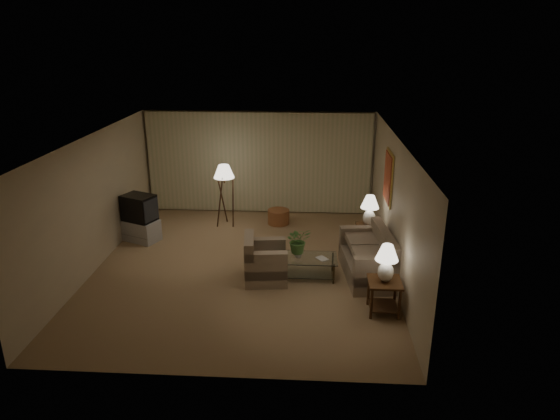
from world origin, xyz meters
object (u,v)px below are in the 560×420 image
at_px(table_lamp_near, 387,260).
at_px(crt_tv, 139,208).
at_px(ottoman, 278,217).
at_px(coffee_table, 306,264).
at_px(tv_cabinet, 141,230).
at_px(armchair, 266,263).
at_px(table_lamp_far, 370,208).
at_px(side_table_near, 384,291).
at_px(side_table_far, 368,233).
at_px(sofa, 367,259).
at_px(floor_lamp, 225,194).
at_px(vase, 298,254).

distance_m(table_lamp_near, crt_tv, 5.94).
bearing_deg(ottoman, table_lamp_near, -63.30).
xyz_separation_m(coffee_table, ottoman, (-0.72, 2.88, -0.10)).
bearing_deg(coffee_table, ottoman, 104.01).
distance_m(coffee_table, tv_cabinet, 4.17).
height_order(armchair, table_lamp_far, table_lamp_far).
distance_m(side_table_near, side_table_far, 2.60).
distance_m(sofa, table_lamp_far, 1.41).
height_order(armchair, floor_lamp, floor_lamp).
distance_m(armchair, crt_tv, 3.57).
distance_m(armchair, tv_cabinet, 3.55).
bearing_deg(table_lamp_far, ottoman, 143.61).
distance_m(sofa, floor_lamp, 4.18).
bearing_deg(tv_cabinet, armchair, -6.51).
bearing_deg(vase, sofa, 4.21).
height_order(coffee_table, ottoman, coffee_table).
xyz_separation_m(sofa, armchair, (-1.99, -0.27, -0.01)).
distance_m(ottoman, vase, 2.95).
xyz_separation_m(side_table_far, coffee_table, (-1.36, -1.35, -0.13)).
relative_size(armchair, coffee_table, 0.83).
height_order(coffee_table, vase, vase).
height_order(sofa, ottoman, sofa).
relative_size(side_table_near, crt_tv, 0.71).
height_order(crt_tv, ottoman, crt_tv).
height_order(side_table_far, floor_lamp, floor_lamp).
distance_m(side_table_far, coffee_table, 1.92).
distance_m(side_table_far, table_lamp_near, 2.67).
distance_m(side_table_near, floor_lamp, 5.22).
xyz_separation_m(side_table_near, tv_cabinet, (-5.20, 2.87, -0.16)).
height_order(side_table_near, vase, side_table_near).
xyz_separation_m(sofa, side_table_near, (0.15, -1.35, 0.04)).
height_order(armchair, side_table_near, armchair).
bearing_deg(table_lamp_near, ottoman, 116.70).
relative_size(floor_lamp, vase, 9.92).
height_order(tv_cabinet, crt_tv, crt_tv).
bearing_deg(table_lamp_near, vase, 140.37).
bearing_deg(crt_tv, table_lamp_near, -5.18).
height_order(armchair, coffee_table, armchair).
bearing_deg(sofa, side_table_far, 166.83).
relative_size(armchair, tv_cabinet, 1.10).
relative_size(tv_cabinet, ottoman, 1.72).
bearing_deg(crt_tv, tv_cabinet, 0.00).
relative_size(table_lamp_near, coffee_table, 0.55).
bearing_deg(sofa, ottoman, -151.60).
relative_size(table_lamp_far, crt_tv, 0.81).
distance_m(side_table_far, floor_lamp, 3.67).
xyz_separation_m(sofa, tv_cabinet, (-5.05, 1.52, -0.12)).
bearing_deg(tv_cabinet, vase, 0.03).
distance_m(side_table_near, crt_tv, 5.95).
bearing_deg(floor_lamp, tv_cabinet, -149.29).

